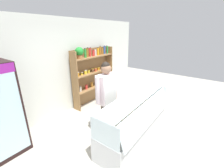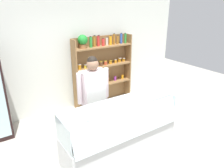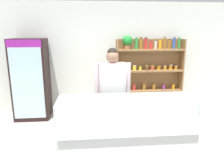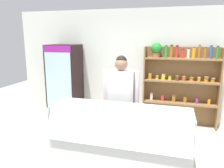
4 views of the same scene
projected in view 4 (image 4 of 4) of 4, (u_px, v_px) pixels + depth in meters
ground_plane at (125, 165)px, 3.56m from camera, size 12.00×12.00×0.00m
back_wall at (145, 65)px, 5.36m from camera, size 6.80×0.10×2.70m
drinks_fridge at (65, 81)px, 5.59m from camera, size 0.76×0.65×1.85m
shelving_unit at (178, 79)px, 4.99m from camera, size 1.66×0.29×1.91m
deli_display_case at (119, 150)px, 3.43m from camera, size 2.13×0.71×1.01m
shop_clerk at (121, 94)px, 3.94m from camera, size 0.67×0.25×1.73m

